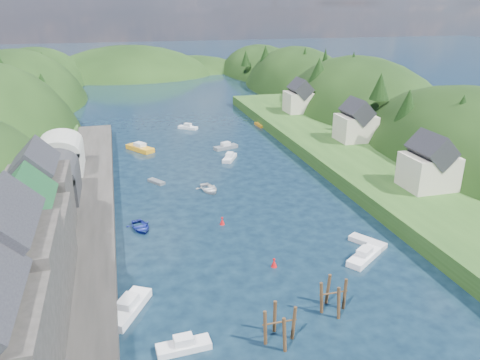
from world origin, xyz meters
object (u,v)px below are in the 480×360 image
object	(u,v)px
piling_cluster_near	(279,328)
channel_buoy_near	(274,263)
piling_cluster_far	(333,298)
channel_buoy_far	(222,221)

from	to	relation	value
piling_cluster_near	channel_buoy_near	distance (m)	12.50
channel_buoy_near	piling_cluster_near	bearing A→B (deg)	-106.79
piling_cluster_far	channel_buoy_near	xyz separation A→B (m)	(-2.87, 9.09, -0.91)
piling_cluster_near	channel_buoy_near	world-z (taller)	piling_cluster_near
piling_cluster_near	piling_cluster_far	size ratio (longest dim) A/B	1.01
piling_cluster_near	channel_buoy_far	size ratio (longest dim) A/B	3.59
channel_buoy_far	piling_cluster_far	bearing A→B (deg)	-73.87
channel_buoy_near	channel_buoy_far	world-z (taller)	same
piling_cluster_near	channel_buoy_far	xyz separation A→B (m)	(0.35, 24.02, -0.93)
piling_cluster_far	channel_buoy_far	world-z (taller)	piling_cluster_far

